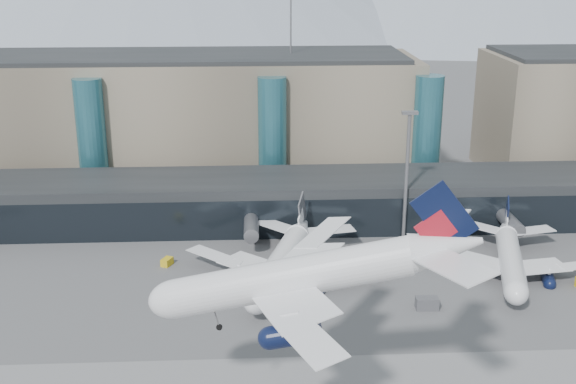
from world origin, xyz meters
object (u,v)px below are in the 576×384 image
object	(u,v)px
lightmast_mid	(407,169)
veh_g	(287,257)
jet_parked_right	(510,248)
veh_b	(167,262)
jet_parked_mid	(285,250)
hero_jet	(323,264)
veh_c	(427,303)
veh_d	(367,251)

from	to	relation	value
lightmast_mid	veh_g	xyz separation A→B (m)	(-23.58, -9.30, -13.78)
jet_parked_right	veh_b	distance (m)	61.17
jet_parked_mid	veh_g	bearing A→B (deg)	11.52
hero_jet	veh_b	xyz separation A→B (m)	(-23.13, 49.25, -20.98)
hero_jet	veh_c	size ratio (longest dim) A/B	10.90
hero_jet	jet_parked_right	xyz separation A→B (m)	(37.70, 43.88, -17.43)
jet_parked_right	jet_parked_mid	bearing A→B (deg)	104.88
jet_parked_right	veh_b	world-z (taller)	jet_parked_right
veh_b	veh_c	size ratio (longest dim) A/B	0.66
jet_parked_right	veh_c	distance (m)	22.78
jet_parked_right	veh_g	world-z (taller)	jet_parked_right
lightmast_mid	jet_parked_mid	xyz separation A→B (m)	(-24.17, -15.51, -9.75)
jet_parked_mid	veh_c	distance (m)	26.30
jet_parked_mid	veh_c	size ratio (longest dim) A/B	10.84
lightmast_mid	veh_d	distance (m)	17.75
hero_jet	jet_parked_right	size ratio (longest dim) A/B	1.11
jet_parked_right	veh_g	size ratio (longest dim) A/B	15.99
jet_parked_right	veh_g	bearing A→B (deg)	95.87
veh_b	jet_parked_mid	bearing A→B (deg)	-78.92
veh_b	veh_g	xyz separation A→B (m)	(21.70, 1.26, -0.04)
lightmast_mid	veh_c	size ratio (longest dim) A/B	7.21
veh_b	hero_jet	bearing A→B (deg)	-130.57
veh_b	veh_g	distance (m)	21.74
hero_jet	jet_parked_mid	distance (m)	47.49
jet_parked_mid	jet_parked_right	bearing A→B (deg)	-73.64
lightmast_mid	hero_jet	bearing A→B (deg)	-110.33
jet_parked_mid	veh_d	xyz separation A→B (m)	(15.78, 7.89, -3.91)
lightmast_mid	hero_jet	distance (m)	64.19
veh_c	veh_d	bearing A→B (deg)	106.68
jet_parked_mid	jet_parked_right	size ratio (longest dim) A/B	1.10
lightmast_mid	jet_parked_right	bearing A→B (deg)	-45.70
hero_jet	jet_parked_mid	xyz separation A→B (m)	(-2.02, 44.30, -16.99)
veh_b	veh_c	xyz separation A→B (m)	(42.95, -19.12, 0.31)
lightmast_mid	veh_b	distance (m)	48.49
hero_jet	veh_c	world-z (taller)	hero_jet
veh_b	veh_d	xyz separation A→B (m)	(36.89, 2.94, 0.08)
hero_jet	veh_b	distance (m)	58.31
jet_parked_mid	lightmast_mid	bearing A→B (deg)	-40.34
jet_parked_right	veh_b	xyz separation A→B (m)	(-60.83, 5.37, -3.55)
hero_jet	veh_d	distance (m)	57.88
jet_parked_right	veh_g	distance (m)	39.85
veh_d	veh_g	bearing A→B (deg)	158.36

